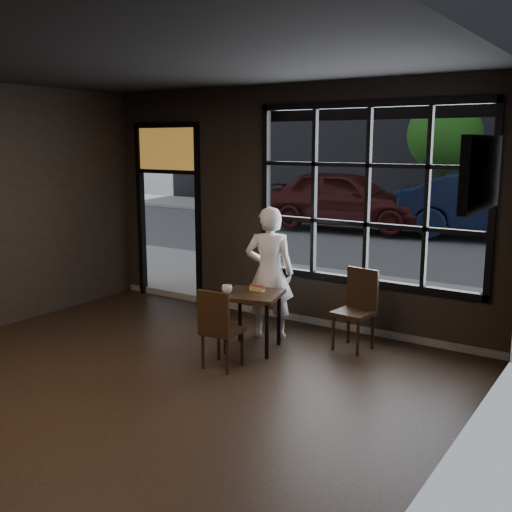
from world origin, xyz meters
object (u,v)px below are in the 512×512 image
Objects in this scene: chair_near at (222,328)px; man at (269,273)px; cafe_table at (253,321)px; navy_car at (498,205)px.

man reaches higher than chair_near.
navy_car is at bearing 70.78° from cafe_table.
navy_car reaches higher than cafe_table.
chair_near is at bearing -102.16° from cafe_table.
chair_near is (0.04, -0.65, 0.10)m from cafe_table.
navy_car is (0.54, 10.69, 0.46)m from chair_near.
cafe_table is at bearing 167.31° from navy_car.
man is (-0.09, 0.51, 0.48)m from cafe_table.
cafe_table is 0.66m from chair_near.
cafe_table is at bearing -90.19° from chair_near.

